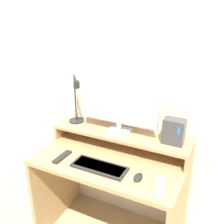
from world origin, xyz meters
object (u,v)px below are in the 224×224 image
Objects in this scene: monitor at (119,101)px; router_dock at (174,131)px; remote_control at (62,157)px; keyboard at (99,167)px; remote_secondary at (160,186)px; desk_lamp at (76,105)px; mouse at (138,177)px.

router_dock is (0.39, 0.01, -0.16)m from monitor.
remote_control is at bearing -154.56° from router_dock.
keyboard is 1.95× the size of remote_secondary.
remote_control is (-0.29, -0.31, -0.36)m from monitor.
remote_secondary is at bearing -21.76° from desk_lamp.
desk_lamp is at bearing -177.72° from router_dock.
remote_control is at bearing -179.25° from keyboard.
router_dock is 1.99× the size of mouse.
monitor is at bearing 90.68° from keyboard.
remote_secondary is (0.69, -0.01, 0.00)m from remote_control.
monitor is 0.36m from desk_lamp.
monitor is 3.28× the size of router_dock.
desk_lamp is at bearing 102.01° from remote_control.
router_dock is at bearing 2.28° from desk_lamp.
remote_secondary is (0.02, -0.33, -0.20)m from router_dock.
remote_control is at bearing 179.21° from remote_secondary.
mouse is (0.26, 0.00, 0.00)m from keyboard.
monitor is at bearing -177.85° from router_dock.
keyboard is (-0.39, -0.32, -0.20)m from router_dock.
router_dock is at bearing 39.45° from keyboard.
remote_secondary is (0.40, -0.01, -0.00)m from keyboard.
mouse is 0.47× the size of remote_secondary.
monitor is 6.52× the size of mouse.
remote_control is (-0.55, -0.01, -0.01)m from mouse.
mouse is at bearing 173.39° from remote_secondary.
keyboard is at bearing 0.75° from remote_control.
desk_lamp is 2.22× the size of router_dock.
desk_lamp is 0.86m from remote_secondary.
router_dock is 0.39m from mouse.
router_dock is 0.54m from keyboard.
monitor reaches higher than desk_lamp.
mouse is (-0.12, -0.31, -0.19)m from router_dock.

